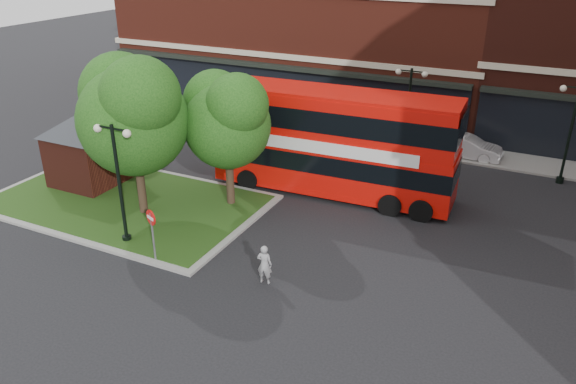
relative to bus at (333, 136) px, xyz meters
The scene contains 15 objects.
ground 8.89m from the bus, 90.66° to the right, with size 120.00×120.00×0.00m, color black.
pavement_far 8.56m from the bus, 90.68° to the left, with size 44.00×3.00×0.12m, color slate.
terrace_far_left 18.04m from the bus, 117.45° to the left, with size 26.00×12.00×14.00m, color maroon.
traffic_island 10.13m from the bus, 146.22° to the right, with size 12.60×7.60×0.15m.
kiosk 11.96m from the bus, 158.30° to the right, with size 6.51×6.51×3.60m.
tree_island_west 9.09m from the bus, 138.89° to the right, with size 5.40×4.71×7.21m.
tree_island_east 5.16m from the bus, 137.62° to the right, with size 4.46×3.90×6.29m.
lamp_island 9.94m from the bus, 124.26° to the right, with size 1.72×0.36×5.00m.
lamp_far_left 6.37m from the bus, 72.63° to the left, with size 1.72×0.36×5.00m.
lamp_far_right 11.62m from the bus, 31.56° to the left, with size 1.72×0.36×5.00m.
bus is the anchor object (origin of this frame).
woman 8.60m from the bus, 84.52° to the right, with size 0.55×0.36×1.51m, color gray.
car_silver 7.87m from the bus, 87.15° to the left, with size 1.83×4.54×1.55m, color silver.
car_white 9.35m from the bus, 56.64° to the left, with size 1.34×3.84×1.26m, color silver.
no_entry_sign 9.70m from the bus, 111.97° to the right, with size 0.58×0.28×2.21m.
Camera 1 is at (9.11, -14.74, 11.39)m, focal length 35.00 mm.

